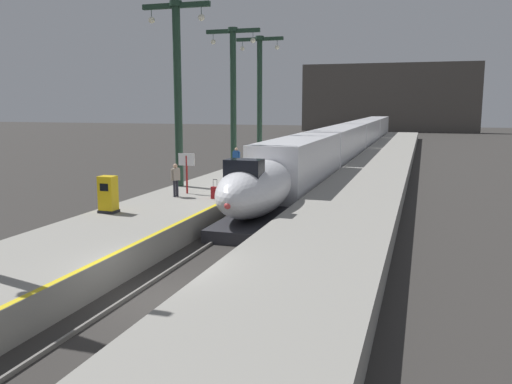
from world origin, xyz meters
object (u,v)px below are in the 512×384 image
Objects in this scene: station_column_mid at (177,78)px; passenger_near_edge at (176,177)px; highspeed_train_main at (350,140)px; ticket_machine_yellow at (108,196)px; station_column_far at (233,86)px; station_column_distant at (260,87)px; rolling_suitcase at (215,193)px; departure_info_board at (187,165)px; passenger_mid_platform at (236,158)px.

station_column_mid is 6.26m from passenger_near_edge.
station_column_mid is (-5.90, -29.18, 5.16)m from highspeed_train_main.
ticket_machine_yellow is at bearing -87.47° from station_column_mid.
station_column_far reaches higher than ticket_machine_yellow.
station_column_mid reaches higher than highspeed_train_main.
station_column_distant reaches higher than ticket_machine_yellow.
station_column_mid is 1.02× the size of station_column_far.
highspeed_train_main is 7.48× the size of station_column_distant.
rolling_suitcase is 0.46× the size of departure_info_board.
station_column_far is 5.46m from passenger_mid_platform.
rolling_suitcase is (2.13, 0.04, -0.69)m from passenger_near_edge.
station_column_far is 10.20× the size of rolling_suitcase.
station_column_far is 17.91m from ticket_machine_yellow.
station_column_far is 0.98× the size of station_column_distant.
ticket_machine_yellow is (-0.58, -15.07, -0.25)m from passenger_mid_platform.
station_column_mid is at bearing -90.00° from station_column_distant.
station_column_mid reaches higher than passenger_mid_platform.
passenger_near_edge is at bearing -83.75° from station_column_far.
rolling_suitcase is at bearing -27.76° from departure_info_board.
station_column_mid reaches higher than passenger_near_edge.
station_column_far is at bearing -90.00° from station_column_distant.
station_column_far is at bearing -106.45° from highspeed_train_main.
passenger_mid_platform reaches higher than rolling_suitcase.
rolling_suitcase is (-2.39, -32.52, -0.61)m from highspeed_train_main.
passenger_near_edge is at bearing 77.23° from ticket_machine_yellow.
highspeed_train_main is at bearing 81.49° from ticket_machine_yellow.
passenger_near_edge is (1.38, -12.59, -4.98)m from station_column_far.
station_column_distant is at bearing 94.13° from passenger_near_edge.
ticket_machine_yellow reaches higher than rolling_suitcase.
station_column_distant is at bearing 94.75° from departure_info_board.
passenger_mid_platform is 1.72× the size of rolling_suitcase.
station_column_distant is at bearing 90.00° from station_column_mid.
highspeed_train_main reaches higher than passenger_near_edge.
station_column_distant reaches higher than station_column_far.
ticket_machine_yellow is (0.35, -7.93, -5.33)m from station_column_mid.
ticket_machine_yellow is at bearing -124.53° from rolling_suitcase.
ticket_machine_yellow is (0.35, -17.13, -5.23)m from station_column_far.
passenger_near_edge is 1.06× the size of ticket_machine_yellow.
rolling_suitcase is (3.51, -19.07, -5.75)m from station_column_distant.
station_column_mid is at bearing 92.53° from ticket_machine_yellow.
station_column_distant is at bearing 90.85° from ticket_machine_yellow.
passenger_mid_platform is at bearing -102.70° from highspeed_train_main.
station_column_mid is 4.82× the size of departure_info_board.
station_column_distant reaches higher than highspeed_train_main.
rolling_suitcase is at bearing -74.38° from station_column_far.
departure_info_board is (-4.40, -31.46, 0.59)m from highspeed_train_main.
highspeed_train_main is 30.22m from station_column_mid.
passenger_mid_platform is 10.82m from rolling_suitcase.
highspeed_train_main is 22.59m from passenger_mid_platform.
passenger_near_edge reaches higher than ticket_machine_yellow.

